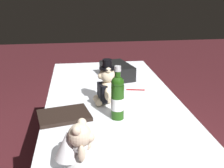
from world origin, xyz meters
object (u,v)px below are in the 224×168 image
(teddy_bear_groom, at_px, (106,87))
(teddy_bear_bride, at_px, (77,149))
(gift_case_black, at_px, (117,71))
(champagne_bottle, at_px, (118,97))
(signing_pen, at_px, (135,90))
(guestbook, at_px, (64,115))

(teddy_bear_groom, bearing_deg, teddy_bear_bride, 164.18)
(teddy_bear_bride, bearing_deg, gift_case_black, -15.95)
(teddy_bear_groom, distance_m, teddy_bear_bride, 0.72)
(champagne_bottle, relative_size, signing_pen, 2.25)
(teddy_bear_groom, height_order, guestbook, teddy_bear_groom)
(champagne_bottle, bearing_deg, gift_case_black, -8.31)
(signing_pen, distance_m, gift_case_black, 0.34)
(guestbook, bearing_deg, teddy_bear_bride, 176.35)
(teddy_bear_groom, distance_m, guestbook, 0.34)
(champagne_bottle, xyz_separation_m, signing_pen, (0.44, -0.20, -0.13))
(teddy_bear_groom, relative_size, champagne_bottle, 0.94)
(teddy_bear_groom, xyz_separation_m, champagne_bottle, (-0.23, -0.04, 0.02))
(teddy_bear_bride, height_order, gift_case_black, teddy_bear_bride)
(signing_pen, height_order, gift_case_black, gift_case_black)
(signing_pen, bearing_deg, gift_case_black, 15.29)
(teddy_bear_bride, bearing_deg, champagne_bottle, -27.28)
(teddy_bear_bride, xyz_separation_m, gift_case_black, (1.23, -0.35, -0.04))
(teddy_bear_groom, height_order, gift_case_black, teddy_bear_groom)
(teddy_bear_groom, distance_m, gift_case_black, 0.56)
(champagne_bottle, distance_m, guestbook, 0.35)
(signing_pen, bearing_deg, guestbook, 126.45)
(signing_pen, relative_size, guestbook, 0.48)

